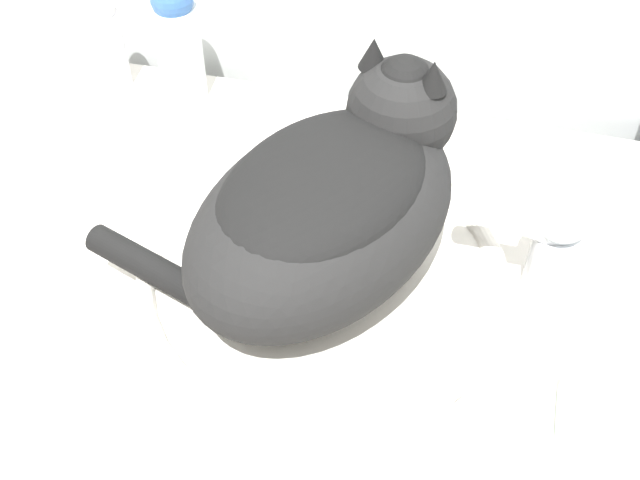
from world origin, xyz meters
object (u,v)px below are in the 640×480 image
cat (331,199)px  deodorant_stick (106,40)px  faucet (549,236)px  soap_bar (597,416)px  lotion_bottle_white (178,41)px

cat → deodorant_stick: (-0.35, 0.27, -0.05)m
cat → deodorant_stick: 0.45m
faucet → soap_bar: 0.17m
soap_bar → deodorant_stick: bearing=149.6°
cat → lotion_bottle_white: size_ratio=2.29×
deodorant_stick → soap_bar: size_ratio=2.04×
faucet → deodorant_stick: size_ratio=1.03×
lotion_bottle_white → faucet: bearing=-25.3°
cat → deodorant_stick: bearing=76.0°
soap_bar → faucet: bearing=112.7°
cat → deodorant_stick: size_ratio=2.82×
faucet → lotion_bottle_white: (-0.46, 0.22, 0.01)m
lotion_bottle_white → cat: bearing=-46.0°
faucet → lotion_bottle_white: 0.50m
faucet → lotion_bottle_white: bearing=-42.5°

